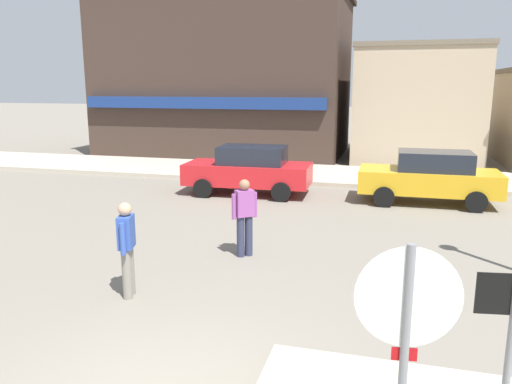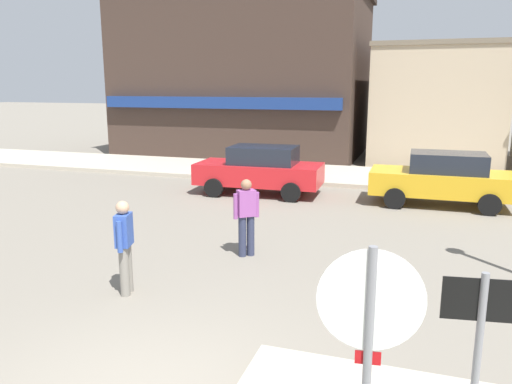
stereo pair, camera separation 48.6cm
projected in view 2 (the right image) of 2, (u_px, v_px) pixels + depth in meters
kerb_far at (343, 176)px, 19.05m from camera, size 80.00×4.00×0.15m
stop_sign at (368, 343)px, 3.83m from camera, size 0.81×0.14×2.30m
one_way_sign at (476, 366)px, 3.85m from camera, size 0.60×0.10×2.10m
parked_car_nearest at (260, 169)px, 16.03m from camera, size 4.06×2.00×1.56m
parked_car_second at (443, 178)px, 14.50m from camera, size 4.01×1.89×1.56m
pedestrian_crossing_near at (246, 215)px, 10.16m from camera, size 0.49×0.41×1.61m
pedestrian_crossing_far at (125, 244)px, 8.29m from camera, size 0.31×0.55×1.61m
building_corner_shop at (246, 76)px, 25.44m from camera, size 12.02×8.07×7.84m
building_storefront_left_near at (435, 104)px, 23.12m from camera, size 5.56×6.87×5.22m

